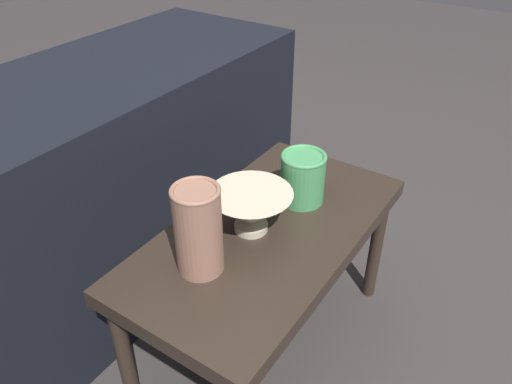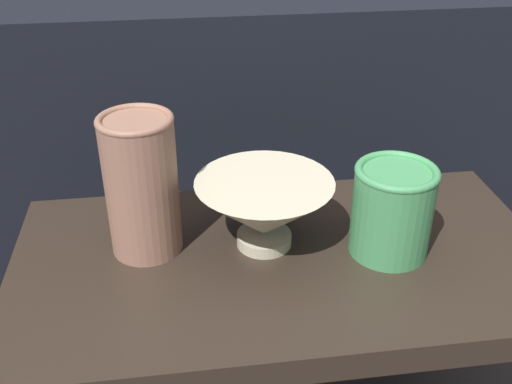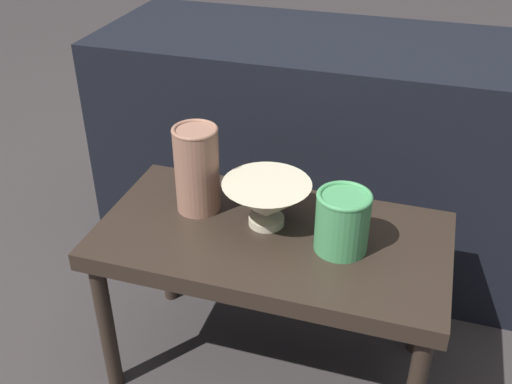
% 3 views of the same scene
% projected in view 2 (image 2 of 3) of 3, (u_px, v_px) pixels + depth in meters
% --- Properties ---
extents(table, '(0.74, 0.39, 0.40)m').
position_uv_depth(table, '(282.00, 282.00, 0.85)').
color(table, '#2D231C').
rests_on(table, ground_plane).
extents(couch_backdrop, '(1.26, 0.50, 0.66)m').
position_uv_depth(couch_backdrop, '(238.00, 136.00, 1.34)').
color(couch_backdrop, black).
rests_on(couch_backdrop, ground_plane).
extents(bowl, '(0.19, 0.19, 0.10)m').
position_uv_depth(bowl, '(264.00, 209.00, 0.82)').
color(bowl, beige).
rests_on(bowl, table).
extents(vase_textured_left, '(0.10, 0.10, 0.20)m').
position_uv_depth(vase_textured_left, '(142.00, 184.00, 0.79)').
color(vase_textured_left, '#996B56').
rests_on(vase_textured_left, table).
extents(vase_colorful_right, '(0.11, 0.11, 0.13)m').
position_uv_depth(vase_colorful_right, '(392.00, 209.00, 0.81)').
color(vase_colorful_right, '#47995B').
rests_on(vase_colorful_right, table).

